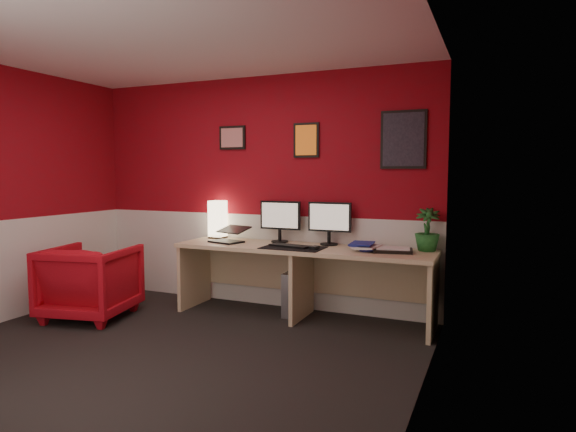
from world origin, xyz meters
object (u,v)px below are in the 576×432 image
object	(u,v)px
pc_tower	(298,292)
desk	(302,283)
laptop	(226,232)
monitor_right	(329,217)
shoji_lamp	(218,220)
zen_tray	(393,250)
potted_plant	(427,230)
monitor_left	(280,215)
armchair	(90,282)

from	to	relation	value
pc_tower	desk	bearing A→B (deg)	-58.03
laptop	monitor_right	distance (m)	1.10
shoji_lamp	zen_tray	size ratio (longest dim) A/B	1.14
zen_tray	monitor_right	bearing A→B (deg)	164.39
monitor_right	potted_plant	size ratio (longest dim) A/B	1.44
potted_plant	pc_tower	size ratio (longest dim) A/B	0.90
monitor_left	zen_tray	distance (m)	1.27
desk	monitor_left	world-z (taller)	monitor_left
shoji_lamp	monitor_right	world-z (taller)	monitor_right
potted_plant	zen_tray	bearing A→B (deg)	-145.63
monitor_right	armchair	world-z (taller)	monitor_right
desk	potted_plant	size ratio (longest dim) A/B	6.44
monitor_left	armchair	distance (m)	2.03
potted_plant	laptop	bearing A→B (deg)	-172.86
pc_tower	armchair	size ratio (longest dim) A/B	0.56
shoji_lamp	armchair	size ratio (longest dim) A/B	0.50
monitor_right	zen_tray	distance (m)	0.77
potted_plant	pc_tower	bearing A→B (deg)	-176.99
laptop	monitor_left	bearing A→B (deg)	41.63
monitor_left	zen_tray	world-z (taller)	monitor_left
pc_tower	potted_plant	bearing A→B (deg)	0.43
monitor_left	pc_tower	bearing A→B (deg)	-13.42
laptop	potted_plant	size ratio (longest dim) A/B	0.82
shoji_lamp	laptop	size ratio (longest dim) A/B	1.21
laptop	monitor_left	world-z (taller)	monitor_left
shoji_lamp	potted_plant	size ratio (longest dim) A/B	0.99
zen_tray	potted_plant	size ratio (longest dim) A/B	0.87
shoji_lamp	monitor_left	bearing A→B (deg)	-2.09
zen_tray	pc_tower	bearing A→B (deg)	173.00
monitor_left	monitor_right	world-z (taller)	same
armchair	shoji_lamp	bearing A→B (deg)	-142.17
potted_plant	monitor_right	bearing A→B (deg)	179.86
monitor_left	potted_plant	world-z (taller)	monitor_left
desk	armchair	distance (m)	2.13
shoji_lamp	desk	bearing A→B (deg)	-11.73
desk	monitor_right	bearing A→B (deg)	45.72
monitor_right	potted_plant	world-z (taller)	monitor_right
monitor_left	monitor_right	distance (m)	0.54
laptop	potted_plant	bearing A→B (deg)	23.53
laptop	monitor_right	xyz separation A→B (m)	(1.05, 0.26, 0.18)
desk	laptop	world-z (taller)	laptop
shoji_lamp	zen_tray	bearing A→B (deg)	-5.86
shoji_lamp	monitor_right	size ratio (longest dim) A/B	0.69
desk	laptop	bearing A→B (deg)	-177.33
zen_tray	potted_plant	world-z (taller)	potted_plant
monitor_right	potted_plant	xyz separation A→B (m)	(0.97, -0.00, -0.09)
desk	monitor_left	distance (m)	0.76
laptop	pc_tower	distance (m)	0.98
laptop	shoji_lamp	bearing A→B (deg)	150.91
monitor_left	potted_plant	size ratio (longest dim) A/B	1.44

